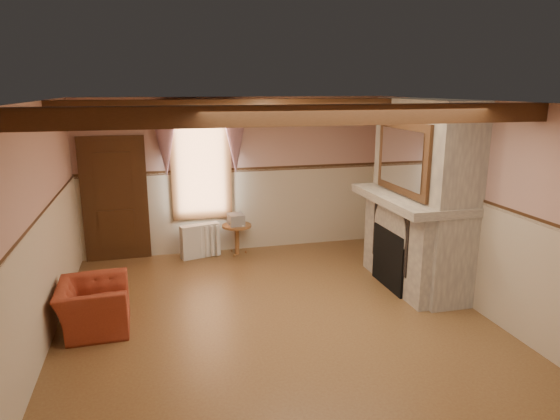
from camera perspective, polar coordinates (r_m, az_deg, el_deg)
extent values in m
cube|color=brown|center=(6.74, -0.72, -12.21)|extent=(5.50, 6.00, 0.01)
cube|color=silver|center=(6.06, -0.80, 12.32)|extent=(5.50, 6.00, 0.01)
cube|color=tan|center=(9.13, -5.22, 3.96)|extent=(5.50, 0.02, 2.80)
cube|color=tan|center=(3.58, 10.93, -12.34)|extent=(5.50, 0.02, 2.80)
cube|color=tan|center=(6.23, -26.16, -2.12)|extent=(0.02, 6.00, 2.80)
cube|color=tan|center=(7.38, 20.46, 0.76)|extent=(0.02, 6.00, 2.80)
cube|color=black|center=(7.75, 12.76, -5.40)|extent=(0.20, 0.95, 0.90)
imported|color=maroon|center=(6.75, -20.52, -10.25)|extent=(0.85, 0.97, 0.61)
cylinder|color=brown|center=(9.11, -4.94, -3.35)|extent=(0.64, 0.64, 0.55)
cube|color=#B7AD8C|center=(8.99, -5.06, -1.08)|extent=(0.29, 0.34, 0.20)
cube|color=silver|center=(9.02, -9.10, -3.48)|extent=(0.72, 0.36, 0.60)
imported|color=brown|center=(7.44, 15.52, 1.72)|extent=(0.34, 0.34, 0.08)
cube|color=black|center=(8.22, 12.42, 3.43)|extent=(0.14, 0.24, 0.20)
cylinder|color=gold|center=(7.87, 13.68, 3.21)|extent=(0.11, 0.11, 0.28)
cylinder|color=#A11C13|center=(7.25, 16.38, 1.66)|extent=(0.06, 0.06, 0.16)
cylinder|color=gold|center=(7.34, 15.96, 1.67)|extent=(0.06, 0.06, 0.12)
cube|color=gray|center=(7.70, 15.96, 1.62)|extent=(0.85, 2.00, 2.80)
cube|color=gray|center=(7.62, 14.77, 1.26)|extent=(1.05, 2.05, 0.12)
cube|color=silver|center=(7.43, 13.80, 5.79)|extent=(0.06, 1.44, 1.04)
cube|color=black|center=(9.06, -18.33, 0.96)|extent=(1.10, 0.10, 2.10)
cube|color=white|center=(8.99, -9.01, 5.30)|extent=(1.06, 0.08, 2.02)
cube|color=gray|center=(8.83, -9.10, 9.07)|extent=(1.30, 0.14, 1.40)
cube|color=black|center=(4.90, 2.56, 10.76)|extent=(5.50, 0.18, 0.20)
cube|color=black|center=(7.23, -3.09, 11.76)|extent=(5.50, 0.18, 0.20)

